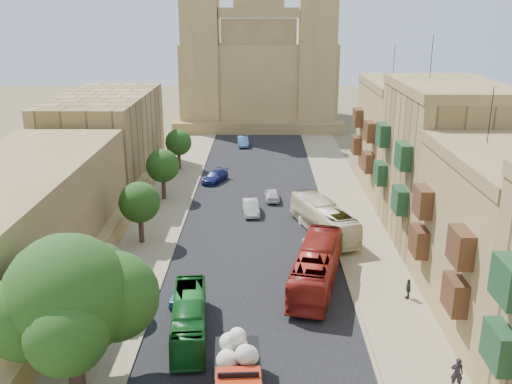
{
  "coord_description": "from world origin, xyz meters",
  "views": [
    {
      "loc": [
        0.45,
        -22.18,
        19.56
      ],
      "look_at": [
        0.0,
        26.0,
        4.0
      ],
      "focal_mm": 40.0,
      "sensor_mm": 36.0,
      "label": 1
    }
  ],
  "objects_px": {
    "bus_green_north": "(189,318)",
    "car_dkblue": "(215,177)",
    "church": "(259,69)",
    "car_white_b": "(272,195)",
    "red_truck": "(238,374)",
    "bus_cream_east": "(324,219)",
    "olive_pickup": "(331,234)",
    "bus_red_east": "(316,267)",
    "pedestrian_a": "(457,373)",
    "ficus_tree": "(70,301)",
    "car_white_a": "(251,207)",
    "street_tree_d": "(178,143)",
    "car_cream": "(315,247)",
    "street_tree_c": "(163,166)",
    "pedestrian_c": "(408,289)",
    "car_blue_a": "(183,291)",
    "street_tree_b": "(140,202)",
    "car_blue_b": "(243,141)",
    "street_tree_a": "(103,267)"
  },
  "relations": [
    {
      "from": "car_blue_a",
      "to": "car_dkblue",
      "type": "bearing_deg",
      "value": 95.74
    },
    {
      "from": "car_white_b",
      "to": "street_tree_d",
      "type": "bearing_deg",
      "value": -49.38
    },
    {
      "from": "red_truck",
      "to": "car_white_a",
      "type": "distance_m",
      "value": 28.52
    },
    {
      "from": "car_dkblue",
      "to": "pedestrian_a",
      "type": "bearing_deg",
      "value": -43.49
    },
    {
      "from": "church",
      "to": "car_blue_b",
      "type": "distance_m",
      "value": 20.1
    },
    {
      "from": "street_tree_b",
      "to": "car_white_a",
      "type": "xyz_separation_m",
      "value": [
        9.44,
        7.35,
        -2.99
      ]
    },
    {
      "from": "bus_green_north",
      "to": "olive_pickup",
      "type": "bearing_deg",
      "value": 48.58
    },
    {
      "from": "pedestrian_c",
      "to": "car_blue_a",
      "type": "bearing_deg",
      "value": -91.35
    },
    {
      "from": "olive_pickup",
      "to": "pedestrian_c",
      "type": "xyz_separation_m",
      "value": [
        4.34,
        -9.55,
        -0.27
      ]
    },
    {
      "from": "car_blue_a",
      "to": "car_dkblue",
      "type": "height_order",
      "value": "car_dkblue"
    },
    {
      "from": "bus_green_north",
      "to": "car_dkblue",
      "type": "distance_m",
      "value": 33.13
    },
    {
      "from": "bus_cream_east",
      "to": "pedestrian_a",
      "type": "bearing_deg",
      "value": 84.17
    },
    {
      "from": "pedestrian_a",
      "to": "olive_pickup",
      "type": "bearing_deg",
      "value": -65.71
    },
    {
      "from": "bus_cream_east",
      "to": "car_blue_a",
      "type": "height_order",
      "value": "bus_cream_east"
    },
    {
      "from": "car_dkblue",
      "to": "pedestrian_a",
      "type": "relative_size",
      "value": 2.39
    },
    {
      "from": "church",
      "to": "red_truck",
      "type": "height_order",
      "value": "church"
    },
    {
      "from": "bus_cream_east",
      "to": "ficus_tree",
      "type": "bearing_deg",
      "value": 36.56
    },
    {
      "from": "street_tree_d",
      "to": "church",
      "type": "bearing_deg",
      "value": 71.91
    },
    {
      "from": "church",
      "to": "bus_green_north",
      "type": "bearing_deg",
      "value": -93.29
    },
    {
      "from": "street_tree_a",
      "to": "olive_pickup",
      "type": "xyz_separation_m",
      "value": [
        16.5,
        11.52,
        -2.25
      ]
    },
    {
      "from": "street_tree_c",
      "to": "olive_pickup",
      "type": "distance_m",
      "value": 20.86
    },
    {
      "from": "car_white_a",
      "to": "car_dkblue",
      "type": "xyz_separation_m",
      "value": [
        -4.44,
        10.83,
        -0.04
      ]
    },
    {
      "from": "street_tree_d",
      "to": "car_cream",
      "type": "height_order",
      "value": "street_tree_d"
    },
    {
      "from": "pedestrian_c",
      "to": "bus_cream_east",
      "type": "bearing_deg",
      "value": -161.11
    },
    {
      "from": "street_tree_c",
      "to": "car_cream",
      "type": "distance_m",
      "value": 20.98
    },
    {
      "from": "street_tree_c",
      "to": "bus_green_north",
      "type": "bearing_deg",
      "value": -77.44
    },
    {
      "from": "bus_red_east",
      "to": "pedestrian_a",
      "type": "relative_size",
      "value": 6.02
    },
    {
      "from": "car_blue_b",
      "to": "olive_pickup",
      "type": "bearing_deg",
      "value": -81.66
    },
    {
      "from": "church",
      "to": "car_white_b",
      "type": "xyz_separation_m",
      "value": [
        1.63,
        -43.05,
        -8.88
      ]
    },
    {
      "from": "car_blue_a",
      "to": "car_white_b",
      "type": "distance_m",
      "value": 22.86
    },
    {
      "from": "street_tree_d",
      "to": "olive_pickup",
      "type": "xyz_separation_m",
      "value": [
        16.5,
        -24.48,
        -2.42
      ]
    },
    {
      "from": "street_tree_c",
      "to": "red_truck",
      "type": "relative_size",
      "value": 0.84
    },
    {
      "from": "car_blue_a",
      "to": "olive_pickup",
      "type": "bearing_deg",
      "value": 46.29
    },
    {
      "from": "car_blue_a",
      "to": "pedestrian_c",
      "type": "height_order",
      "value": "pedestrian_c"
    },
    {
      "from": "bus_red_east",
      "to": "church",
      "type": "bearing_deg",
      "value": -72.85
    },
    {
      "from": "bus_green_north",
      "to": "pedestrian_c",
      "type": "distance_m",
      "value": 15.63
    },
    {
      "from": "ficus_tree",
      "to": "car_white_a",
      "type": "distance_m",
      "value": 29.09
    },
    {
      "from": "street_tree_b",
      "to": "car_white_b",
      "type": "xyz_separation_m",
      "value": [
        11.63,
        11.56,
        -3.04
      ]
    },
    {
      "from": "street_tree_c",
      "to": "car_cream",
      "type": "xyz_separation_m",
      "value": [
        15.0,
        -14.35,
        -3.03
      ]
    },
    {
      "from": "street_tree_b",
      "to": "olive_pickup",
      "type": "relative_size",
      "value": 1.03
    },
    {
      "from": "bus_cream_east",
      "to": "olive_pickup",
      "type": "bearing_deg",
      "value": 80.19
    },
    {
      "from": "bus_green_north",
      "to": "car_blue_a",
      "type": "height_order",
      "value": "bus_green_north"
    },
    {
      "from": "church",
      "to": "car_white_b",
      "type": "height_order",
      "value": "church"
    },
    {
      "from": "church",
      "to": "car_white_b",
      "type": "relative_size",
      "value": 9.78
    },
    {
      "from": "red_truck",
      "to": "car_white_b",
      "type": "relative_size",
      "value": 1.74
    },
    {
      "from": "church",
      "to": "red_truck",
      "type": "distance_m",
      "value": 76.18
    },
    {
      "from": "street_tree_d",
      "to": "car_white_a",
      "type": "xyz_separation_m",
      "value": [
        9.44,
        -16.65,
        -2.75
      ]
    },
    {
      "from": "olive_pickup",
      "to": "street_tree_a",
      "type": "bearing_deg",
      "value": -145.08
    },
    {
      "from": "red_truck",
      "to": "olive_pickup",
      "type": "relative_size",
      "value": 1.21
    },
    {
      "from": "car_cream",
      "to": "car_dkblue",
      "type": "height_order",
      "value": "car_dkblue"
    }
  ]
}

